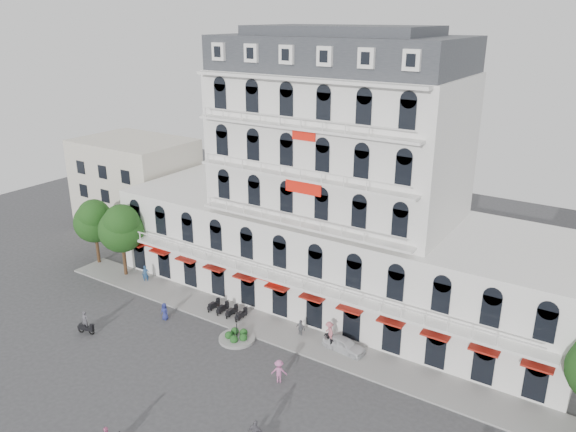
{
  "coord_description": "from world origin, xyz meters",
  "views": [
    {
      "loc": [
        23.87,
        -26.95,
        26.68
      ],
      "look_at": [
        -0.31,
        10.0,
        10.78
      ],
      "focal_mm": 35.0,
      "sensor_mm": 36.0,
      "label": 1
    }
  ],
  "objects": [
    {
      "name": "pedestrian_far",
      "position": [
        -17.9,
        9.5,
        0.95
      ],
      "size": [
        0.83,
        0.79,
        1.9
      ],
      "primitive_type": "imported",
      "rotation": [
        0.0,
        0.0,
        0.67
      ],
      "color": "navy",
      "rests_on": "ground"
    },
    {
      "name": "main_building",
      "position": [
        0.0,
        18.0,
        9.96
      ],
      "size": [
        45.0,
        15.0,
        25.8
      ],
      "color": "silver",
      "rests_on": "ground"
    },
    {
      "name": "tree_west_outer",
      "position": [
        -25.95,
        9.98,
        5.35
      ],
      "size": [
        4.5,
        4.48,
        7.76
      ],
      "color": "#382314",
      "rests_on": "ground"
    },
    {
      "name": "rider_center",
      "position": [
        4.19,
        9.5,
        1.25
      ],
      "size": [
        1.39,
        1.31,
        2.35
      ],
      "rotation": [
        0.0,
        0.0,
        5.59
      ],
      "color": "black",
      "rests_on": "ground"
    },
    {
      "name": "parked_scooter_row",
      "position": [
        -6.35,
        8.8,
        0.0
      ],
      "size": [
        4.4,
        1.8,
        1.1
      ],
      "primitive_type": null,
      "color": "black",
      "rests_on": "ground"
    },
    {
      "name": "rider_west",
      "position": [
        -14.81,
        -0.52,
        1.0
      ],
      "size": [
        1.67,
        0.74,
        2.21
      ],
      "rotation": [
        0.0,
        0.0,
        0.27
      ],
      "color": "black",
      "rests_on": "ground"
    },
    {
      "name": "flank_building_west",
      "position": [
        -30.0,
        20.0,
        6.0
      ],
      "size": [
        14.0,
        10.0,
        12.0
      ],
      "primitive_type": "cube",
      "color": "beige",
      "rests_on": "ground"
    },
    {
      "name": "parked_car",
      "position": [
        5.64,
        9.5,
        0.64
      ],
      "size": [
        3.87,
        1.83,
        1.28
      ],
      "primitive_type": "imported",
      "rotation": [
        0.0,
        0.0,
        1.48
      ],
      "color": "silver",
      "rests_on": "ground"
    },
    {
      "name": "pedestrian_mid",
      "position": [
        1.34,
        9.5,
        0.8
      ],
      "size": [
        0.99,
        0.53,
        1.61
      ],
      "primitive_type": "imported",
      "rotation": [
        0.0,
        0.0,
        2.99
      ],
      "color": "slate",
      "rests_on": "ground"
    },
    {
      "name": "ground",
      "position": [
        0.0,
        0.0,
        0.0
      ],
      "size": [
        120.0,
        120.0,
        0.0
      ],
      "primitive_type": "plane",
      "color": "#38383A",
      "rests_on": "ground"
    },
    {
      "name": "tree_west_inner",
      "position": [
        -20.95,
        9.48,
        5.68
      ],
      "size": [
        4.76,
        4.76,
        8.25
      ],
      "color": "#382314",
      "rests_on": "ground"
    },
    {
      "name": "pedestrian_left",
      "position": [
        -10.75,
        5.1,
        0.83
      ],
      "size": [
        0.84,
        0.58,
        1.65
      ],
      "primitive_type": "imported",
      "rotation": [
        0.0,
        0.0,
        0.07
      ],
      "color": "navy",
      "rests_on": "ground"
    },
    {
      "name": "sidewalk",
      "position": [
        0.0,
        9.0,
        0.08
      ],
      "size": [
        53.0,
        4.0,
        0.16
      ],
      "primitive_type": "cube",
      "color": "gray",
      "rests_on": "ground"
    },
    {
      "name": "pedestrian_right",
      "position": [
        3.39,
        3.08,
        0.95
      ],
      "size": [
        1.41,
        1.18,
        1.9
      ],
      "primitive_type": "imported",
      "rotation": [
        0.0,
        0.0,
        3.6
      ],
      "color": "#BA6297",
      "rests_on": "ground"
    },
    {
      "name": "traffic_island",
      "position": [
        -3.0,
        6.0,
        0.26
      ],
      "size": [
        3.2,
        3.2,
        1.6
      ],
      "color": "gray",
      "rests_on": "ground"
    }
  ]
}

